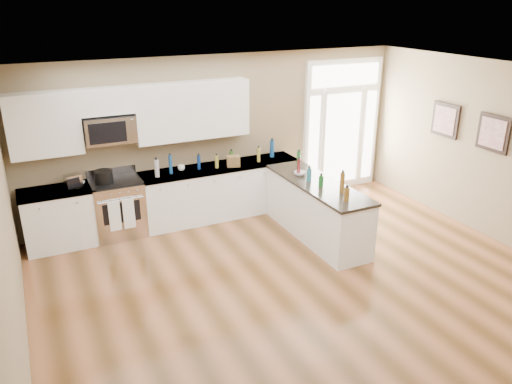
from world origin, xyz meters
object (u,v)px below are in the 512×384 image
at_px(toaster_oven, 73,181).
at_px(peninsula_cabinet, 316,211).
at_px(kitchen_range, 118,208).
at_px(stockpot, 104,176).

bearing_deg(toaster_oven, peninsula_cabinet, -35.54).
distance_m(kitchen_range, stockpot, 0.61).
height_order(stockpot, toaster_oven, stockpot).
distance_m(stockpot, toaster_oven, 0.46).
bearing_deg(stockpot, peninsula_cabinet, -24.82).
bearing_deg(peninsula_cabinet, toaster_oven, 157.54).
xyz_separation_m(kitchen_range, stockpot, (-0.17, -0.03, 0.58)).
relative_size(peninsula_cabinet, kitchen_range, 2.15).
distance_m(kitchen_range, toaster_oven, 0.85).
height_order(kitchen_range, stockpot, stockpot).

